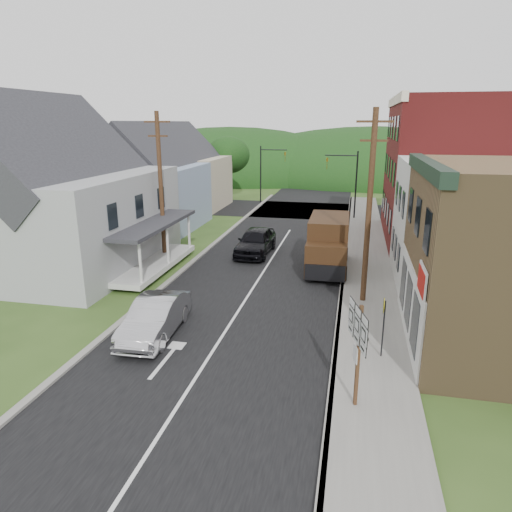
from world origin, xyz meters
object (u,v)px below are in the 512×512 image
Objects in this scene: route_sign_cluster at (358,342)px; warning_sign at (383,319)px; silver_sedan at (155,318)px; delivery_van at (328,244)px; dark_sedan at (256,242)px.

warning_sign is (0.93, 3.26, -0.62)m from route_sign_cluster.
silver_sedan is 0.84× the size of delivery_van.
silver_sedan is at bearing -95.06° from dark_sedan.
dark_sedan is 17.23m from route_sign_cluster.
route_sign_cluster is (6.49, -15.90, 1.38)m from dark_sedan.
warning_sign is at bearing 58.16° from route_sign_cluster.
silver_sedan is 12.62m from dark_sedan.
delivery_van is at bearing -24.54° from dark_sedan.
warning_sign is (7.43, -12.63, 0.76)m from dark_sedan.
route_sign_cluster reaches higher than silver_sedan.
warning_sign reaches higher than silver_sedan.
delivery_van reaches higher than warning_sign.
warning_sign is at bearing -58.10° from dark_sedan.
dark_sedan is at bearing 123.24° from warning_sign.
silver_sedan is at bearing 141.18° from route_sign_cluster.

